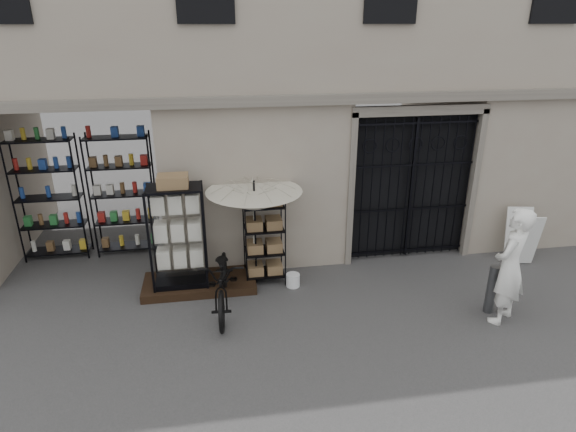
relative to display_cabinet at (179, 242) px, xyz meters
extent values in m
plane|color=black|center=(2.70, -1.49, -0.96)|extent=(80.00, 80.00, 0.00)
cube|color=gray|center=(2.70, 2.51, 3.54)|extent=(14.00, 4.00, 9.00)
cube|color=black|center=(-1.80, 1.31, 0.54)|extent=(3.00, 1.70, 3.00)
cube|color=black|center=(-1.85, 1.81, 0.29)|extent=(2.70, 0.50, 2.50)
cube|color=black|center=(4.45, 0.79, 0.54)|extent=(2.50, 0.06, 3.00)
cube|color=black|center=(4.45, 0.63, 0.49)|extent=(0.05, 0.05, 2.80)
cube|color=black|center=(0.30, 0.06, -0.89)|extent=(2.00, 0.90, 0.15)
cube|color=black|center=(0.00, 0.01, -0.76)|extent=(1.01, 0.75, 0.10)
cube|color=silver|center=(0.06, -0.26, 0.09)|extent=(0.82, 0.21, 1.68)
cube|color=silver|center=(0.00, 0.01, -0.01)|extent=(0.83, 0.57, 1.40)
cube|color=olive|center=(0.00, 0.01, 1.04)|extent=(0.58, 0.49, 0.20)
cube|color=black|center=(1.50, 0.13, -0.16)|extent=(0.70, 0.50, 1.60)
cube|color=olive|center=(1.50, 0.13, -0.21)|extent=(0.60, 0.40, 1.20)
cylinder|color=black|center=(1.34, 0.06, 0.03)|extent=(0.04, 0.04, 1.98)
imported|color=beige|center=(1.34, 0.06, 0.75)|extent=(1.92, 1.94, 1.33)
cylinder|color=white|center=(1.98, -0.18, -0.84)|extent=(0.29, 0.29, 0.24)
imported|color=black|center=(0.72, -0.69, -0.96)|extent=(0.76, 1.09, 1.99)
cylinder|color=#515356|center=(5.04, -1.52, -0.54)|extent=(0.20, 0.20, 0.84)
imported|color=white|center=(5.11, -1.77, -0.96)|extent=(1.71, 1.97, 0.46)
cube|color=silver|center=(6.55, -0.15, -0.41)|extent=(0.55, 0.35, 1.07)
cube|color=silver|center=(6.62, 0.17, -0.41)|extent=(0.55, 0.35, 1.07)
camera|label=1|loc=(0.65, -7.73, 3.52)|focal=30.00mm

